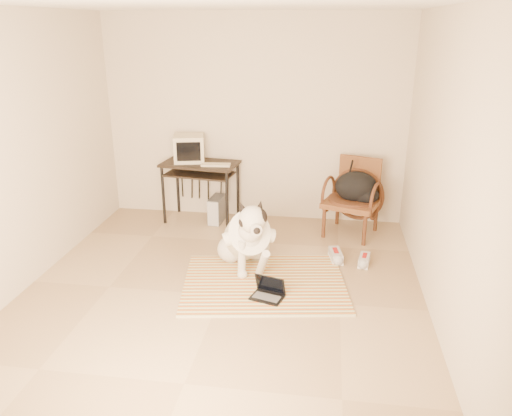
% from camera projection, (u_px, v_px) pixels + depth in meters
% --- Properties ---
extents(floor, '(4.50, 4.50, 0.00)m').
position_uv_depth(floor, '(221.00, 295.00, 4.97)').
color(floor, '#A18662').
rests_on(floor, ground).
extents(ceiling, '(4.50, 4.50, 0.00)m').
position_uv_depth(ceiling, '(213.00, 3.00, 4.03)').
color(ceiling, white).
rests_on(ceiling, wall_back).
extents(wall_back, '(4.50, 0.00, 4.50)m').
position_uv_depth(wall_back, '(254.00, 120.00, 6.59)').
color(wall_back, beige).
rests_on(wall_back, floor).
extents(wall_front, '(4.50, 0.00, 4.50)m').
position_uv_depth(wall_front, '(117.00, 286.00, 2.41)').
color(wall_front, beige).
rests_on(wall_front, floor).
extents(wall_left, '(0.00, 4.50, 4.50)m').
position_uv_depth(wall_left, '(13.00, 156.00, 4.77)').
color(wall_left, beige).
rests_on(wall_left, floor).
extents(wall_right, '(0.00, 4.50, 4.50)m').
position_uv_depth(wall_right, '(448.00, 173.00, 4.23)').
color(wall_right, beige).
rests_on(wall_right, floor).
extents(rug, '(1.84, 1.51, 0.02)m').
position_uv_depth(rug, '(264.00, 283.00, 5.18)').
color(rug, '#C65E1A').
rests_on(rug, floor).
extents(dog, '(0.72, 1.11, 0.90)m').
position_uv_depth(dog, '(247.00, 238.00, 5.41)').
color(dog, silver).
rests_on(dog, rug).
extents(laptop, '(0.36, 0.30, 0.22)m').
position_uv_depth(laptop, '(268.00, 292.00, 4.89)').
color(laptop, black).
rests_on(laptop, rug).
extents(computer_desk, '(1.05, 0.67, 0.82)m').
position_uv_depth(computer_desk, '(200.00, 171.00, 6.61)').
color(computer_desk, black).
rests_on(computer_desk, floor).
extents(crt_monitor, '(0.46, 0.45, 0.35)m').
position_uv_depth(crt_monitor, '(189.00, 148.00, 6.59)').
color(crt_monitor, beige).
rests_on(crt_monitor, computer_desk).
extents(desk_keyboard, '(0.38, 0.17, 0.02)m').
position_uv_depth(desk_keyboard, '(216.00, 165.00, 6.43)').
color(desk_keyboard, beige).
rests_on(desk_keyboard, computer_desk).
extents(pc_tower, '(0.19, 0.39, 0.35)m').
position_uv_depth(pc_tower, '(217.00, 210.00, 6.76)').
color(pc_tower, '#4F4F51').
rests_on(pc_tower, floor).
extents(rattan_chair, '(0.80, 0.78, 0.96)m').
position_uv_depth(rattan_chair, '(353.00, 197.00, 6.31)').
color(rattan_chair, brown).
rests_on(rattan_chair, floor).
extents(backpack, '(0.54, 0.43, 0.39)m').
position_uv_depth(backpack, '(358.00, 188.00, 6.21)').
color(backpack, black).
rests_on(backpack, rattan_chair).
extents(sneaker_left, '(0.18, 0.33, 0.11)m').
position_uv_depth(sneaker_left, '(336.00, 256.00, 5.70)').
color(sneaker_left, white).
rests_on(sneaker_left, floor).
extents(sneaker_right, '(0.16, 0.30, 0.10)m').
position_uv_depth(sneaker_right, '(364.00, 260.00, 5.60)').
color(sneaker_right, white).
rests_on(sneaker_right, floor).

